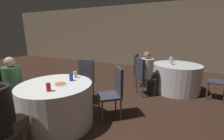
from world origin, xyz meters
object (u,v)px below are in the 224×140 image
(chair_near_northeast, at_px, (115,88))
(soda_can_red, at_px, (48,87))
(person_white_shirt, at_px, (148,73))
(chair_far_west, at_px, (139,68))
(bottle_far, at_px, (171,61))
(person_black_shirt, at_px, (1,117))
(pizza_plate_near, at_px, (60,84))
(table_far, at_px, (176,78))
(soda_can_blue, at_px, (71,77))
(person_green_jacket, at_px, (17,88))
(chair_near_north, at_px, (85,77))
(chair_far_southwest, at_px, (142,74))
(chair_near_west, at_px, (10,88))
(table_near, at_px, (57,104))
(chair_far_east, at_px, (224,77))
(soda_can_silver, at_px, (75,74))

(chair_near_northeast, bearing_deg, soda_can_red, 106.00)
(person_white_shirt, xyz_separation_m, soda_can_red, (-0.97, -2.26, 0.23))
(chair_far_west, bearing_deg, bottle_far, 84.29)
(person_black_shirt, bearing_deg, person_white_shirt, 67.10)
(pizza_plate_near, bearing_deg, table_far, 56.59)
(table_far, relative_size, person_white_shirt, 1.11)
(chair_near_northeast, relative_size, soda_can_blue, 7.85)
(chair_near_northeast, height_order, person_green_jacket, person_green_jacket)
(chair_near_north, height_order, person_green_jacket, person_green_jacket)
(chair_near_north, height_order, pizza_plate_near, chair_near_north)
(chair_near_north, relative_size, person_green_jacket, 0.83)
(chair_near_north, relative_size, soda_can_blue, 7.85)
(chair_near_northeast, height_order, chair_far_southwest, same)
(chair_near_west, height_order, chair_near_north, same)
(chair_near_north, relative_size, bottle_far, 4.75)
(person_black_shirt, bearing_deg, person_green_jacket, 137.59)
(person_black_shirt, bearing_deg, table_near, 90.00)
(chair_far_west, xyz_separation_m, soda_can_blue, (-0.61, -2.22, 0.24))
(chair_far_east, bearing_deg, person_white_shirt, 113.79)
(soda_can_blue, bearing_deg, bottle_far, 56.32)
(chair_near_northeast, bearing_deg, person_green_jacket, 75.77)
(chair_near_west, bearing_deg, table_far, 126.00)
(chair_near_northeast, xyz_separation_m, bottle_far, (0.82, 1.81, 0.28))
(chair_near_northeast, bearing_deg, table_near, 90.00)
(soda_can_red, bearing_deg, bottle_far, 62.12)
(soda_can_red, bearing_deg, pizza_plate_near, 102.29)
(chair_far_east, bearing_deg, person_black_shirt, 149.85)
(chair_near_northeast, xyz_separation_m, soda_can_silver, (-0.72, -0.22, 0.24))
(soda_can_red, relative_size, bottle_far, 0.61)
(bottle_far, bearing_deg, chair_far_west, 179.37)
(person_black_shirt, height_order, bottle_far, person_black_shirt)
(chair_near_west, bearing_deg, chair_near_northeast, 105.74)
(table_far, height_order, pizza_plate_near, pizza_plate_near)
(bottle_far, bearing_deg, soda_can_silver, -127.06)
(pizza_plate_near, xyz_separation_m, bottle_far, (1.51, 2.44, 0.09))
(soda_can_blue, bearing_deg, chair_near_northeast, 31.51)
(chair_far_west, height_order, chair_far_southwest, same)
(person_white_shirt, distance_m, soda_can_blue, 2.01)
(chair_far_west, distance_m, soda_can_red, 2.82)
(chair_far_west, height_order, person_green_jacket, person_green_jacket)
(table_far, xyz_separation_m, person_green_jacket, (-2.61, -2.69, 0.20))
(table_near, xyz_separation_m, person_green_jacket, (-0.84, -0.12, 0.20))
(person_white_shirt, bearing_deg, pizza_plate_near, -70.31)
(soda_can_red, bearing_deg, chair_far_west, 78.01)
(person_black_shirt, xyz_separation_m, person_green_jacket, (-0.86, 0.74, -0.05))
(chair_near_northeast, xyz_separation_m, chair_far_southwest, (0.22, 1.22, 0.00))
(chair_near_north, xyz_separation_m, pizza_plate_near, (0.22, -0.99, 0.19))
(chair_far_east, relative_size, person_black_shirt, 0.81)
(chair_near_northeast, xyz_separation_m, chair_far_east, (2.00, 1.73, 0.00))
(table_far, relative_size, chair_far_southwest, 1.28)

